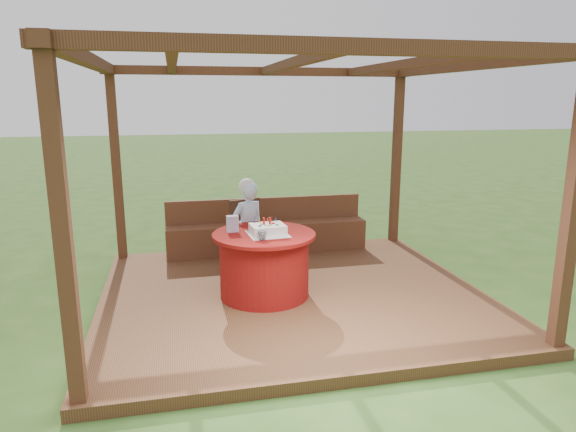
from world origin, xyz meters
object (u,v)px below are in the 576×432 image
Objects in this scene: bench at (267,234)px; birthday_cake at (268,229)px; table at (264,264)px; drinking_glass at (262,236)px; gift_bag at (232,224)px; chair at (249,229)px; elderly_woman at (248,228)px.

birthday_cake is at bearing -99.85° from bench.
bench is at bearing 78.76° from table.
birthday_cake reaches higher than drinking_glass.
gift_bag is at bearing -113.18° from bench.
bench is 15.80× the size of gift_bag.
table is at bearing -90.16° from chair.
bench is 3.30× the size of chair.
chair is (0.00, 1.21, 0.13)m from table.
chair is at bearing 87.23° from drinking_glass.
chair is at bearing 69.24° from gift_bag.
gift_bag is at bearing 157.62° from table.
gift_bag reaches higher than chair.
drinking_glass is at bearing -92.77° from chair.
elderly_woman is 0.77m from birthday_cake.
elderly_woman reaches higher than birthday_cake.
drinking_glass is (-0.10, -0.23, -0.01)m from birthday_cake.
table is 0.92× the size of elderly_woman.
gift_bag is (-0.35, -1.07, 0.34)m from chair.
birthday_cake is at bearing -80.22° from elderly_woman.
elderly_woman is 0.98m from drinking_glass.
bench is 6.37× the size of birthday_cake.
chair is 4.79× the size of gift_bag.
chair is at bearing 79.56° from elderly_woman.
drinking_glass is (0.28, -0.43, -0.05)m from gift_bag.
bench is 1.25m from elderly_woman.
elderly_woman is at bearing -112.24° from bench.
birthday_cake is at bearing 65.61° from drinking_glass.
elderly_woman is at bearing 98.02° from table.
gift_bag is at bearing 151.12° from birthday_cake.
elderly_woman is 6.86× the size of gift_bag.
chair is 1.93× the size of birthday_cake.
elderly_woman is (-0.10, -0.54, 0.14)m from chair.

